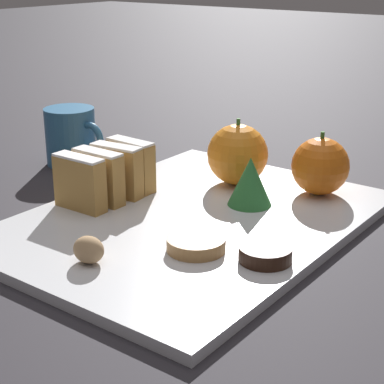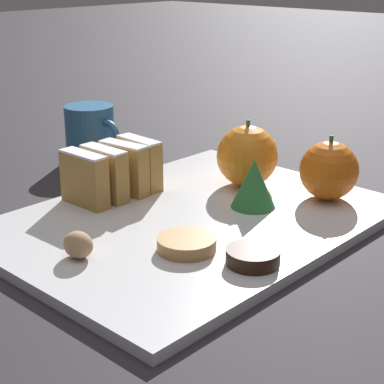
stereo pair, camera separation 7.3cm
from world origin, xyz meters
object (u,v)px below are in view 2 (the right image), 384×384
Objects in this scene: orange_near at (329,170)px; chocolate_cookie at (253,257)px; orange_far at (247,156)px; walnut at (78,245)px; coffee_mug at (91,133)px.

chocolate_cookie is (0.05, -0.21, -0.03)m from orange_near.
orange_near is at bearing 15.95° from orange_far.
orange_near is 0.21m from chocolate_cookie.
walnut is 0.62× the size of chocolate_cookie.
orange_far is at bearing -164.05° from orange_near.
orange_far reaches higher than chocolate_cookie.
orange_near is 0.11m from orange_far.
orange_far is 0.27m from coffee_mug.
orange_near reaches higher than chocolate_cookie.
orange_far reaches higher than coffee_mug.
orange_near is 0.77× the size of coffee_mug.
orange_far is at bearing 92.64° from walnut.
chocolate_cookie is 0.51× the size of coffee_mug.
walnut is 0.32× the size of coffee_mug.
walnut is (-0.09, -0.32, -0.02)m from orange_near.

